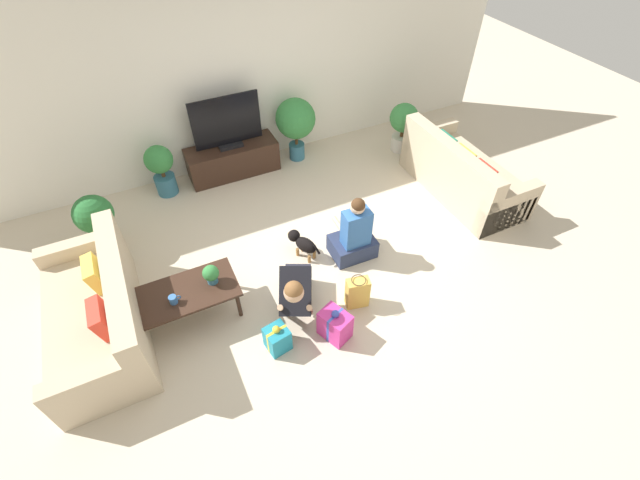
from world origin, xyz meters
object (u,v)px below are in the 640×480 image
at_px(tv, 227,125).
at_px(dog, 302,243).
at_px(gift_box_b, 277,339).
at_px(person_kneeling, 296,290).
at_px(gift_box_a, 335,325).
at_px(sofa_left, 100,315).
at_px(gift_bag_a, 357,292).
at_px(mug, 173,299).
at_px(tabletop_plant, 211,274).
at_px(sofa_right, 461,174).
at_px(tv_console, 233,160).
at_px(potted_plant_back_left, 161,167).
at_px(potted_plant_corner_right, 403,123).
at_px(potted_plant_back_right, 296,121).
at_px(coffee_table, 185,295).
at_px(potted_plant_corner_left, 95,218).
at_px(person_sitting, 354,236).

height_order(tv, dog, tv).
bearing_deg(dog, gift_box_b, 29.43).
relative_size(person_kneeling, gift_box_a, 2.03).
bearing_deg(sofa_left, gift_bag_a, 72.04).
distance_m(mug, tabletop_plant, 0.44).
xyz_separation_m(sofa_right, tv_console, (-2.76, 1.83, -0.07)).
bearing_deg(potted_plant_back_left, potted_plant_corner_right, -7.79).
distance_m(sofa_left, tv, 3.01).
bearing_deg(potted_plant_back_left, gift_bag_a, -63.05).
xyz_separation_m(dog, gift_box_a, (-0.17, -1.20, -0.03)).
bearing_deg(tv_console, gift_bag_a, -81.03).
relative_size(gift_bag_a, mug, 3.45).
bearing_deg(tv, potted_plant_back_right, -2.83).
relative_size(dog, gift_bag_a, 1.12).
height_order(coffee_table, mug, mug).
bearing_deg(person_kneeling, gift_bag_a, 7.30).
xyz_separation_m(potted_plant_back_right, person_kneeling, (-1.17, -2.70, -0.30)).
bearing_deg(gift_box_a, gift_box_b, 168.33).
xyz_separation_m(potted_plant_back_right, dog, (-0.78, -1.96, -0.44)).
distance_m(potted_plant_corner_left, dog, 2.45).
bearing_deg(potted_plant_back_left, gift_box_b, -80.80).
height_order(potted_plant_back_left, gift_box_b, potted_plant_back_left).
bearing_deg(gift_bag_a, dog, 103.82).
height_order(sofa_left, gift_box_b, sofa_left).
distance_m(sofa_left, potted_plant_back_right, 3.73).
relative_size(sofa_left, gift_box_b, 5.32).
distance_m(potted_plant_back_left, person_kneeling, 2.83).
bearing_deg(potted_plant_corner_left, potted_plant_back_right, 15.49).
distance_m(potted_plant_corner_right, gift_box_b, 4.05).
bearing_deg(dog, sofa_right, 158.64).
bearing_deg(dog, potted_plant_back_left, -83.10).
relative_size(sofa_left, coffee_table, 1.72).
distance_m(sofa_right, tv, 3.35).
height_order(potted_plant_corner_left, gift_box_b, potted_plant_corner_left).
height_order(potted_plant_corner_right, potted_plant_back_right, potted_plant_back_right).
bearing_deg(tv, coffee_table, -117.79).
distance_m(person_sitting, gift_bag_a, 0.77).
distance_m(potted_plant_back_left, gift_box_a, 3.35).
bearing_deg(mug, tv, 60.92).
relative_size(sofa_right, gift_box_a, 4.58).
bearing_deg(sofa_left, person_sitting, 87.30).
distance_m(person_sitting, tabletop_plant, 1.73).
distance_m(person_sitting, gift_box_b, 1.55).
xyz_separation_m(potted_plant_corner_right, person_sitting, (-1.82, -1.73, -0.16)).
bearing_deg(sofa_left, person_kneeling, 72.27).
bearing_deg(sofa_right, potted_plant_corner_right, 6.43).
xyz_separation_m(tv_console, potted_plant_back_right, (1.01, -0.05, 0.42)).
height_order(tv_console, gift_box_a, tv_console).
distance_m(tv_console, gift_box_b, 3.13).
distance_m(potted_plant_back_right, tabletop_plant, 2.98).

